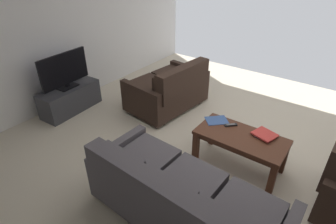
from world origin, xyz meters
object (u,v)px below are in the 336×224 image
Objects in this scene: tv_remote at (231,125)px; loose_magazine at (217,120)px; loveseat_near at (169,89)px; book_stack at (265,135)px; coffee_table at (241,141)px; tv_stand at (70,99)px; sofa_main at (180,200)px; flat_tv at (64,70)px.

tv_remote is 0.53× the size of loose_magazine.
tv_remote is (-1.36, 0.57, 0.12)m from loveseat_near.
book_stack is at bearing 48.08° from loose_magazine.
tv_stand is (2.86, 0.36, -0.18)m from coffee_table.
sofa_main is 2.88m from flat_tv.
sofa_main is 1.27m from tv_remote.
sofa_main is 6.52× the size of book_stack.
book_stack is at bearing -170.34° from flat_tv.
coffee_table is at bearing -172.75° from flat_tv.
loveseat_near is 1.48m from tv_remote.
flat_tv is at bearing 136.21° from tv_stand.
loveseat_near reaches higher than coffee_table.
coffee_table reaches higher than tv_stand.
sofa_main is at bearing 164.32° from flat_tv.
flat_tv is (2.75, -0.77, 0.38)m from sofa_main.
tv_stand is at bearing -15.69° from sofa_main.
sofa_main is 1.30m from loose_magazine.
book_stack is at bearing 163.55° from loveseat_near.
loose_magazine is at bearing 154.18° from loveseat_near.
tv_stand is at bearing 7.23° from coffee_table.
tv_stand is 3.47× the size of book_stack.
sofa_main is 7.11× the size of loose_magazine.
loose_magazine reaches higher than tv_stand.
tv_stand is 1.18× the size of flat_tv.
loveseat_near is at bearing -161.31° from loose_magazine.
flat_tv is (1.30, 1.05, 0.37)m from loveseat_near.
tv_remote is at bearing 43.90° from loose_magazine.
tv_stand is (1.30, 1.05, -0.14)m from loveseat_near.
loveseat_near reaches higher than loose_magazine.
loose_magazine is (0.62, 0.04, -0.02)m from book_stack.
flat_tv is 2.52m from loose_magazine.
loose_magazine is (-2.46, -0.48, 0.26)m from tv_stand.
loose_magazine is at bearing -77.20° from sofa_main.
loose_magazine is at bearing -168.86° from tv_stand.
coffee_table is 3.53× the size of book_stack.
sofa_main is 1.34m from book_stack.
sofa_main is 1.85× the size of coffee_table.
coffee_table is at bearing 35.77° from book_stack.
book_stack is (-3.08, -0.52, -0.24)m from flat_tv.
coffee_table is at bearing -172.77° from tv_stand.
loose_magazine is (0.29, -1.26, 0.13)m from sofa_main.
loveseat_near reaches higher than tv_stand.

